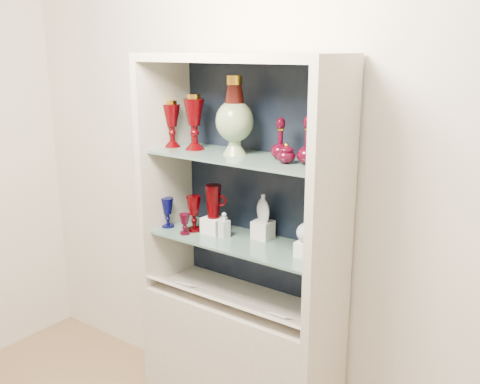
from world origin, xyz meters
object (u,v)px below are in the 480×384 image
Objects in this scene: enamel_urn at (235,115)px; ruby_decanter_a at (308,137)px; clear_round_decanter at (308,226)px; cameo_medallion at (332,221)px; ruby_pitcher at (213,201)px; pedestal_lamp_right at (194,122)px; ruby_goblet_tall at (194,213)px; cobalt_goblet at (168,212)px; ruby_decanter_b at (280,137)px; pedestal_lamp_left at (172,124)px; clear_square_bottle at (224,225)px; flat_flask at (263,207)px; ruby_goblet_small at (185,224)px; lidded_bowl at (286,153)px.

ruby_decanter_a is at bearing 0.36° from enamel_urn.
cameo_medallion reaches higher than clear_round_decanter.
cameo_medallion is at bearing -11.51° from ruby_pitcher.
clear_round_decanter is at bearing -0.14° from pedestal_lamp_right.
cameo_medallion reaches higher than ruby_goblet_tall.
cobalt_goblet is at bearing -166.91° from ruby_goblet_tall.
ruby_decanter_b is 1.51× the size of cameo_medallion.
pedestal_lamp_left is 1.59× the size of clear_round_decanter.
clear_square_bottle is at bearing 3.02° from ruby_goblet_tall.
ruby_decanter_b is 1.35× the size of clear_round_decanter.
enamel_urn reaches higher than pedestal_lamp_left.
ruby_goblet_small is at bearing -129.67° from flat_flask.
enamel_urn is 1.56× the size of ruby_decanter_a.
flat_flask is at bearing -0.78° from ruby_pitcher.
flat_flask is (0.50, 0.15, 0.08)m from cobalt_goblet.
ruby_goblet_tall is (-0.23, -0.04, -0.51)m from enamel_urn.
clear_round_decanter is at bearing 0.50° from pedestal_lamp_left.
pedestal_lamp_left is at bearing 172.85° from ruby_goblet_tall.
lidded_bowl reaches higher than flat_flask.
pedestal_lamp_left is 0.89m from clear_round_decanter.
pedestal_lamp_right reaches higher than ruby_goblet_small.
ruby_decanter_b is 0.54m from clear_square_bottle.
ruby_decanter_a is at bearing -16.43° from ruby_pitcher.
lidded_bowl is at bearing -21.09° from ruby_pitcher.
enamel_urn reaches higher than flat_flask.
ruby_pitcher is (-0.37, -0.03, -0.36)m from ruby_decanter_b.
pedestal_lamp_right is 1.15× the size of ruby_decanter_a.
pedestal_lamp_left reaches higher than cobalt_goblet.
pedestal_lamp_right reaches higher than ruby_goblet_tall.
flat_flask is 0.94× the size of clear_round_decanter.
enamel_urn is 3.46× the size of ruby_goblet_small.
ruby_pitcher is at bearing 15.70° from cobalt_goblet.
ruby_pitcher is (0.25, 0.02, -0.37)m from pedestal_lamp_left.
ruby_decanter_b is 0.10m from lidded_bowl.
clear_square_bottle is at bearing -175.42° from ruby_decanter_a.
ruby_goblet_small is 0.66m from clear_round_decanter.
cameo_medallion is (0.11, 0.06, -0.37)m from ruby_decanter_a.
enamel_urn is at bearing 37.73° from clear_square_bottle.
pedestal_lamp_left is at bearing -146.43° from flat_flask.
clear_square_bottle is at bearing -1.55° from pedestal_lamp_left.
pedestal_lamp_right is at bearing -176.50° from enamel_urn.
ruby_pitcher is at bearing 19.54° from ruby_goblet_tall.
ruby_decanter_a is at bearing 9.55° from flat_flask.
lidded_bowl is at bearing 0.82° from ruby_goblet_tall.
clear_square_bottle is (0.34, 0.05, -0.01)m from cobalt_goblet.
ruby_goblet_small is (-0.47, -0.14, -0.47)m from ruby_decanter_b.
ruby_decanter_b is 1.10× the size of ruby_goblet_tall.
flat_flask is 0.38m from cameo_medallion.
clear_round_decanter is at bearing -155.86° from cameo_medallion.
ruby_goblet_tall is (-0.54, -0.01, -0.37)m from lidded_bowl.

